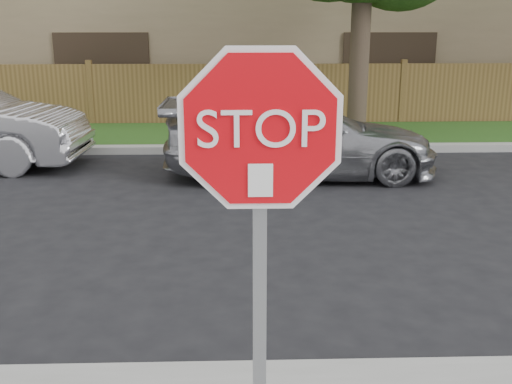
{
  "coord_description": "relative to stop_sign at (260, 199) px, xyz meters",
  "views": [
    {
      "loc": [
        -0.28,
        -4.07,
        2.6
      ],
      "look_at": [
        -0.18,
        -0.9,
        1.7
      ],
      "focal_mm": 42.0,
      "sensor_mm": 36.0,
      "label": 1
    }
  ],
  "objects": [
    {
      "name": "ground",
      "position": [
        0.18,
        1.48,
        -1.83
      ],
      "size": [
        90.0,
        90.0,
        0.0
      ],
      "primitive_type": "plane",
      "color": "black",
      "rests_on": "ground"
    },
    {
      "name": "far_curb",
      "position": [
        0.18,
        9.63,
        -1.75
      ],
      "size": [
        70.0,
        0.3,
        0.15
      ],
      "primitive_type": "cube",
      "color": "gray",
      "rests_on": "ground"
    },
    {
      "name": "grass_strip",
      "position": [
        0.18,
        11.28,
        -1.77
      ],
      "size": [
        70.0,
        3.0,
        0.12
      ],
      "primitive_type": "cube",
      "color": "#1E4714",
      "rests_on": "ground"
    },
    {
      "name": "fence",
      "position": [
        0.18,
        12.88,
        -1.03
      ],
      "size": [
        70.0,
        0.12,
        1.6
      ],
      "primitive_type": "cube",
      "color": "brown",
      "rests_on": "ground"
    },
    {
      "name": "stop_sign",
      "position": [
        0.0,
        0.0,
        0.0
      ],
      "size": [
        1.01,
        0.13,
        2.55
      ],
      "color": "gray",
      "rests_on": "sidewalk_near"
    },
    {
      "name": "sedan_right",
      "position": [
        0.99,
        7.64,
        -1.15
      ],
      "size": [
        4.72,
        1.93,
        1.37
      ],
      "primitive_type": "imported",
      "rotation": [
        0.0,
        0.0,
        1.57
      ],
      "color": "#999AA0",
      "rests_on": "ground"
    }
  ]
}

